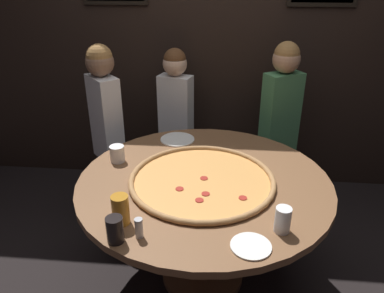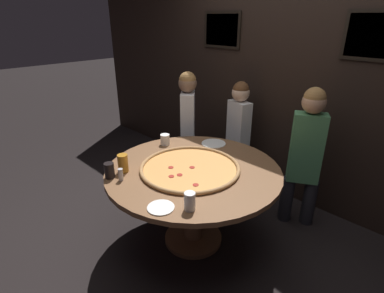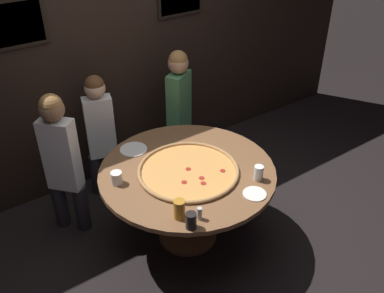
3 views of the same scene
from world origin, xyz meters
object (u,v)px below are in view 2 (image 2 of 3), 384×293
object	(u,v)px
drink_cup_far_left	(190,201)
diner_far_right	(238,131)
drink_cup_centre_back	(109,170)
white_plate_near_front	(161,208)
diner_side_right	(188,123)
drink_cup_near_right	(123,163)
diner_centre_back	(306,151)
drink_cup_front_edge	(165,140)
condiment_shaker	(121,175)
giant_pizza	(190,168)
white_plate_right_side	(214,143)
dining_table	(193,184)

from	to	relation	value
drink_cup_far_left	diner_far_right	distance (m)	1.60
drink_cup_centre_back	white_plate_near_front	size ratio (longest dim) A/B	0.68
white_plate_near_front	diner_far_right	xyz separation A→B (m)	(-0.54, 1.57, -0.02)
diner_side_right	white_plate_near_front	bearing A→B (deg)	176.96
drink_cup_near_right	diner_centre_back	bearing A→B (deg)	56.67
drink_cup_front_edge	drink_cup_far_left	bearing A→B (deg)	-32.36
diner_side_right	drink_cup_front_edge	bearing A→B (deg)	161.45
drink_cup_front_edge	diner_far_right	distance (m)	0.90
condiment_shaker	giant_pizza	bearing A→B (deg)	63.60
drink_cup_far_left	drink_cup_front_edge	xyz separation A→B (m)	(-0.93, 0.59, -0.01)
diner_far_right	drink_cup_centre_back	bearing A→B (deg)	104.31
drink_cup_near_right	condiment_shaker	xyz separation A→B (m)	(0.11, -0.09, -0.02)
giant_pizza	drink_cup_front_edge	bearing A→B (deg)	160.04
giant_pizza	white_plate_near_front	size ratio (longest dim) A/B	4.57
giant_pizza	drink_cup_front_edge	distance (m)	0.57
drink_cup_near_right	white_plate_near_front	size ratio (longest dim) A/B	0.82
drink_cup_centre_back	giant_pizza	bearing A→B (deg)	57.16
white_plate_near_front	diner_centre_back	distance (m)	1.50
white_plate_near_front	drink_cup_centre_back	bearing A→B (deg)	-178.47
diner_centre_back	diner_side_right	size ratio (longest dim) A/B	1.00
white_plate_near_front	diner_centre_back	size ratio (longest dim) A/B	0.13
drink_cup_far_left	diner_far_right	world-z (taller)	diner_far_right
white_plate_right_side	condiment_shaker	size ratio (longest dim) A/B	2.44
white_plate_right_side	drink_cup_front_edge	bearing A→B (deg)	-133.71
drink_cup_centre_back	diner_side_right	world-z (taller)	diner_side_right
drink_cup_front_edge	condiment_shaker	world-z (taller)	drink_cup_front_edge
drink_cup_far_left	drink_cup_near_right	xyz separation A→B (m)	(-0.75, -0.01, 0.01)
condiment_shaker	diner_far_right	xyz separation A→B (m)	(-0.04, 1.55, -0.07)
drink_cup_far_left	condiment_shaker	distance (m)	0.65
drink_cup_far_left	drink_cup_front_edge	bearing A→B (deg)	147.64
drink_cup_front_edge	diner_far_right	bearing A→B (deg)	73.78
diner_centre_back	giant_pizza	bearing A→B (deg)	30.62
white_plate_near_front	giant_pizza	bearing A→B (deg)	115.67
condiment_shaker	drink_cup_far_left	bearing A→B (deg)	9.06
dining_table	diner_side_right	world-z (taller)	diner_side_right
condiment_shaker	diner_side_right	bearing A→B (deg)	113.17
drink_cup_front_edge	white_plate_near_front	size ratio (longest dim) A/B	0.57
drink_cup_far_left	drink_cup_near_right	bearing A→B (deg)	-179.29
dining_table	diner_side_right	bearing A→B (deg)	137.84
dining_table	white_plate_right_side	bearing A→B (deg)	113.35
giant_pizza	drink_cup_far_left	distance (m)	0.56
white_plate_right_side	white_plate_near_front	xyz separation A→B (m)	(0.46, -1.06, 0.00)
drink_cup_near_right	diner_centre_back	distance (m)	1.63
dining_table	white_plate_right_side	xyz separation A→B (m)	(-0.22, 0.51, 0.15)
diner_centre_back	white_plate_right_side	bearing A→B (deg)	-0.93
white_plate_right_side	condiment_shaker	bearing A→B (deg)	-92.07
dining_table	condiment_shaker	size ratio (longest dim) A/B	14.88
giant_pizza	drink_cup_far_left	size ratio (longest dim) A/B	6.61
giant_pizza	drink_cup_near_right	bearing A→B (deg)	-131.14
drink_cup_far_left	white_plate_near_front	world-z (taller)	drink_cup_far_left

